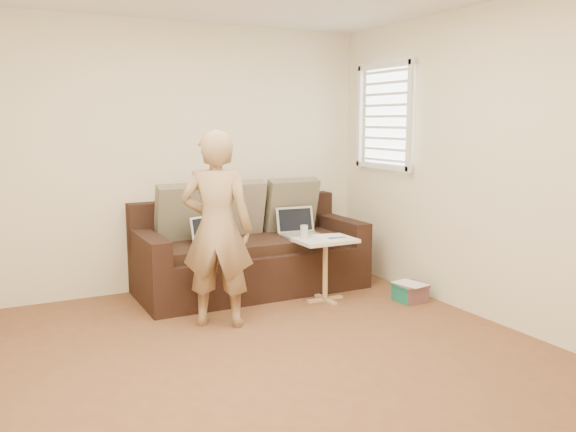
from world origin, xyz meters
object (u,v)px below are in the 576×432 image
object	(u,v)px
person	(217,229)
striped_box	(410,292)
laptop_silver	(302,236)
side_table	(325,270)
drinking_glass	(304,232)
sofa	(251,248)
laptop_white	(216,244)

from	to	relation	value
person	striped_box	distance (m)	1.96
laptop_silver	striped_box	bearing A→B (deg)	-46.67
laptop_silver	side_table	world-z (taller)	laptop_silver
person	side_table	xyz separation A→B (m)	(1.12, 0.18, -0.51)
side_table	person	bearing A→B (deg)	-170.90
drinking_glass	striped_box	xyz separation A→B (m)	(0.85, -0.50, -0.56)
sofa	side_table	distance (m)	0.79
laptop_white	drinking_glass	bearing A→B (deg)	-50.30
laptop_white	side_table	world-z (taller)	laptop_white
laptop_silver	sofa	bearing A→B (deg)	171.38
striped_box	laptop_white	bearing A→B (deg)	149.49
sofa	drinking_glass	xyz separation A→B (m)	(0.31, -0.51, 0.22)
striped_box	sofa	bearing A→B (deg)	139.08
drinking_glass	striped_box	world-z (taller)	drinking_glass
person	striped_box	bearing A→B (deg)	-156.02
laptop_silver	striped_box	world-z (taller)	laptop_silver
sofa	laptop_white	size ratio (longest dim) A/B	6.18
sofa	striped_box	size ratio (longest dim) A/B	8.24
sofa	person	bearing A→B (deg)	-128.99
laptop_silver	side_table	size ratio (longest dim) A/B	0.68
laptop_white	striped_box	world-z (taller)	laptop_white
laptop_white	side_table	size ratio (longest dim) A/B	0.61
laptop_white	side_table	xyz separation A→B (m)	(0.87, -0.54, -0.23)
person	side_table	distance (m)	1.24
person	laptop_silver	bearing A→B (deg)	-119.05
person	side_table	size ratio (longest dim) A/B	2.73
person	drinking_glass	world-z (taller)	person
side_table	striped_box	world-z (taller)	side_table
person	drinking_glass	bearing A→B (deg)	-132.55
laptop_white	sofa	bearing A→B (deg)	-7.12
laptop_white	drinking_glass	world-z (taller)	drinking_glass
laptop_white	person	bearing A→B (deg)	-128.96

